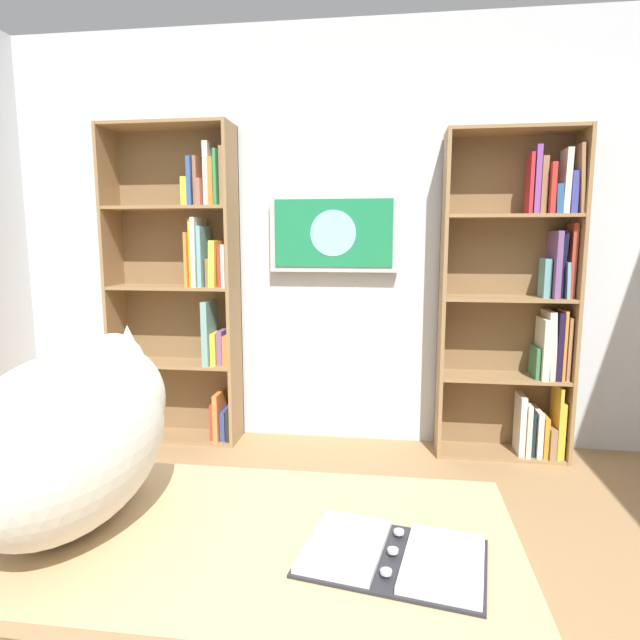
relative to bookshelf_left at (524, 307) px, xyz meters
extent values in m
cube|color=silver|center=(1.17, -0.17, 0.41)|extent=(4.52, 0.06, 2.70)
cube|color=#937047|center=(-0.28, 0.02, 0.05)|extent=(0.02, 0.28, 1.99)
cube|color=#937047|center=(0.49, 0.02, 0.05)|extent=(0.02, 0.28, 1.99)
cube|color=brown|center=(0.11, -0.11, 0.05)|extent=(0.79, 0.01, 1.99)
cube|color=#937047|center=(0.11, 0.02, -0.93)|extent=(0.75, 0.27, 0.02)
cube|color=#937047|center=(0.11, 0.02, -0.44)|extent=(0.75, 0.27, 0.02)
cube|color=#937047|center=(0.11, 0.02, 0.05)|extent=(0.75, 0.27, 0.02)
cube|color=#937047|center=(0.11, 0.02, 0.54)|extent=(0.75, 0.27, 0.02)
cube|color=#937047|center=(0.11, 0.02, 1.03)|extent=(0.75, 0.27, 0.02)
cube|color=gold|center=(-0.25, 0.03, -0.75)|extent=(0.02, 0.18, 0.35)
cube|color=gold|center=(-0.22, 0.03, -0.70)|extent=(0.02, 0.22, 0.45)
cube|color=#92704D|center=(-0.19, 0.04, -0.82)|extent=(0.04, 0.22, 0.19)
cube|color=orange|center=(-0.15, 0.03, -0.79)|extent=(0.03, 0.18, 0.25)
cube|color=beige|center=(-0.11, 0.02, -0.78)|extent=(0.03, 0.23, 0.28)
cube|color=#16272E|center=(-0.08, 0.01, -0.78)|extent=(0.03, 0.19, 0.27)
cube|color=beige|center=(-0.05, 0.02, -0.76)|extent=(0.03, 0.23, 0.33)
cube|color=silver|center=(-0.01, 0.02, -0.73)|extent=(0.04, 0.19, 0.37)
cube|color=#A3714B|center=(-0.25, 0.03, -0.24)|extent=(0.02, 0.18, 0.38)
cube|color=orange|center=(-0.22, 0.04, -0.22)|extent=(0.02, 0.16, 0.42)
cube|color=black|center=(-0.19, 0.03, -0.23)|extent=(0.03, 0.21, 0.41)
cube|color=silver|center=(-0.15, 0.02, -0.22)|extent=(0.06, 0.22, 0.41)
cube|color=silver|center=(-0.11, 0.04, -0.25)|extent=(0.04, 0.22, 0.37)
cube|color=#387045|center=(-0.08, 0.02, -0.33)|extent=(0.02, 0.19, 0.19)
cube|color=#AB3E2C|center=(-0.24, 0.02, 0.28)|extent=(0.03, 0.14, 0.44)
cube|color=#6C98AC|center=(-0.21, 0.04, 0.17)|extent=(0.03, 0.16, 0.21)
cube|color=black|center=(-0.19, 0.02, 0.26)|extent=(0.04, 0.13, 0.40)
cube|color=#704B82|center=(-0.15, 0.02, 0.26)|extent=(0.03, 0.24, 0.39)
cube|color=#5B9CA4|center=(-0.11, 0.01, 0.18)|extent=(0.04, 0.14, 0.23)
cube|color=#996A45|center=(-0.25, 0.02, 0.75)|extent=(0.04, 0.23, 0.39)
cube|color=#393F98|center=(-0.22, 0.03, 0.67)|extent=(0.04, 0.17, 0.24)
cube|color=beige|center=(-0.18, 0.03, 0.74)|extent=(0.04, 0.15, 0.37)
cube|color=#2B578E|center=(-0.14, 0.04, 0.64)|extent=(0.04, 0.17, 0.17)
cube|color=#B12B25|center=(-0.09, 0.03, 0.70)|extent=(0.03, 0.22, 0.29)
cube|color=#926545|center=(-0.05, 0.03, 0.72)|extent=(0.03, 0.13, 0.33)
cube|color=#7D4490|center=(-0.02, 0.02, 0.75)|extent=(0.03, 0.14, 0.39)
cube|color=#B5262F|center=(0.01, 0.03, 0.73)|extent=(0.02, 0.13, 0.35)
cube|color=#937047|center=(1.82, 0.02, 0.09)|extent=(0.02, 0.28, 2.07)
cube|color=#937047|center=(2.65, 0.02, 0.09)|extent=(0.02, 0.28, 2.07)
cube|color=brown|center=(2.23, -0.11, 0.09)|extent=(0.85, 0.01, 2.07)
cube|color=#937047|center=(2.23, 0.02, -0.93)|extent=(0.80, 0.27, 0.02)
cube|color=#937047|center=(2.23, 0.02, -0.42)|extent=(0.80, 0.27, 0.02)
cube|color=#937047|center=(2.23, 0.02, 0.09)|extent=(0.80, 0.27, 0.02)
cube|color=#937047|center=(2.23, 0.02, 0.61)|extent=(0.80, 0.27, 0.02)
cube|color=#937047|center=(2.23, 0.02, 1.12)|extent=(0.80, 0.27, 0.02)
cube|color=black|center=(1.86, 0.03, -0.81)|extent=(0.03, 0.19, 0.21)
cube|color=#35428A|center=(1.89, 0.02, -0.82)|extent=(0.03, 0.19, 0.20)
cube|color=orange|center=(1.93, 0.04, -0.76)|extent=(0.03, 0.21, 0.32)
cube|color=#AE3728|center=(1.97, 0.01, -0.80)|extent=(0.02, 0.19, 0.24)
cube|color=orange|center=(1.86, 0.03, -0.31)|extent=(0.04, 0.17, 0.20)
cube|color=#805489|center=(1.91, 0.02, -0.30)|extent=(0.03, 0.14, 0.22)
cube|color=yellow|center=(1.94, 0.04, -0.30)|extent=(0.03, 0.15, 0.21)
cube|color=#709F9C|center=(1.99, 0.04, -0.20)|extent=(0.04, 0.22, 0.42)
cube|color=beige|center=(1.85, 0.03, 0.24)|extent=(0.02, 0.22, 0.27)
cube|color=#B7332B|center=(1.89, 0.03, 0.24)|extent=(0.03, 0.13, 0.26)
cube|color=yellow|center=(1.93, 0.03, 0.25)|extent=(0.05, 0.21, 0.30)
cube|color=olive|center=(1.97, 0.02, 0.20)|extent=(0.03, 0.13, 0.18)
cube|color=#6EA2B1|center=(2.01, 0.02, 0.30)|extent=(0.03, 0.21, 0.39)
cube|color=silver|center=(2.04, 0.02, 0.33)|extent=(0.03, 0.24, 0.44)
cube|color=gold|center=(2.08, 0.03, 0.32)|extent=(0.02, 0.13, 0.43)
cube|color=orange|center=(2.10, 0.04, 0.28)|extent=(0.02, 0.18, 0.35)
cube|color=#A3754E|center=(1.86, 0.03, 0.80)|extent=(0.03, 0.13, 0.36)
cube|color=#30854B|center=(1.89, 0.03, 0.79)|extent=(0.02, 0.21, 0.34)
cube|color=orange|center=(1.93, 0.03, 0.76)|extent=(0.03, 0.16, 0.29)
cube|color=beige|center=(1.96, 0.02, 0.81)|extent=(0.03, 0.15, 0.39)
cube|color=#955F4C|center=(2.00, 0.04, 0.70)|extent=(0.03, 0.20, 0.16)
cube|color=#986243|center=(2.03, 0.04, 0.77)|extent=(0.02, 0.12, 0.30)
cube|color=#315496|center=(2.06, 0.01, 0.77)|extent=(0.03, 0.22, 0.30)
cube|color=yellow|center=(2.11, 0.03, 0.71)|extent=(0.04, 0.14, 0.18)
cube|color=#B7B7BC|center=(1.18, -0.09, 0.45)|extent=(0.83, 0.06, 0.50)
cube|color=#1E7F4C|center=(1.18, -0.06, 0.45)|extent=(0.76, 0.01, 0.43)
cylinder|color=#8CCCEA|center=(1.18, -0.05, 0.45)|extent=(0.29, 0.00, 0.29)
cube|color=tan|center=(1.20, 2.40, -0.19)|extent=(1.31, 0.59, 0.03)
cube|color=tan|center=(1.81, 2.15, -0.57)|extent=(0.06, 0.06, 0.74)
ellipsoid|color=silver|center=(1.44, 2.42, 0.01)|extent=(0.33, 0.54, 0.36)
ellipsoid|color=silver|center=(1.44, 2.29, 0.05)|extent=(0.28, 0.30, 0.27)
sphere|color=silver|center=(1.44, 2.23, 0.12)|extent=(0.14, 0.14, 0.14)
cone|color=silver|center=(1.40, 2.23, 0.17)|extent=(0.06, 0.06, 0.08)
cone|color=silver|center=(1.48, 2.23, 0.17)|extent=(0.06, 0.06, 0.08)
cone|color=beige|center=(1.40, 2.23, 0.17)|extent=(0.03, 0.03, 0.05)
cone|color=beige|center=(1.48, 2.23, 0.17)|extent=(0.03, 0.03, 0.05)
cube|color=#26262B|center=(0.70, 2.47, -0.17)|extent=(0.19, 0.24, 0.01)
cube|color=#26262B|center=(0.88, 2.44, -0.17)|extent=(0.19, 0.24, 0.01)
cube|color=#26262B|center=(0.79, 2.45, -0.17)|extent=(0.07, 0.22, 0.01)
cube|color=white|center=(0.70, 2.47, -0.16)|extent=(0.17, 0.23, 0.01)
cube|color=white|center=(0.88, 2.44, -0.16)|extent=(0.17, 0.23, 0.01)
cylinder|color=silver|center=(0.80, 2.52, -0.15)|extent=(0.02, 0.02, 0.01)
cylinder|color=silver|center=(0.79, 2.45, -0.15)|extent=(0.02, 0.02, 0.01)
cylinder|color=silver|center=(0.78, 2.39, -0.15)|extent=(0.02, 0.02, 0.01)
cylinder|color=white|center=(1.74, 2.23, -0.06)|extent=(0.11, 0.11, 0.23)
camera|label=1|loc=(0.80, 3.36, 0.41)|focal=29.91mm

